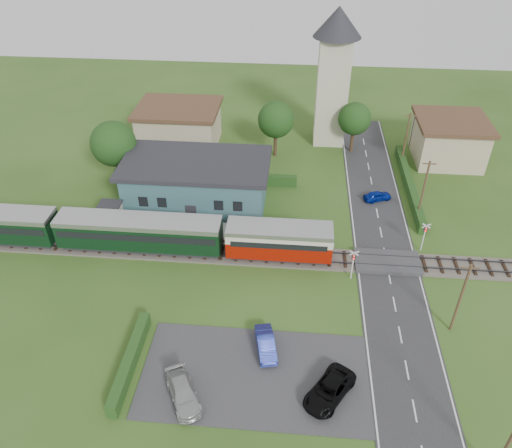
# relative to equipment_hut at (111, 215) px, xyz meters

# --- Properties ---
(ground) EXTENTS (120.00, 120.00, 0.00)m
(ground) POSITION_rel_equipment_hut_xyz_m (18.00, -5.20, -1.75)
(ground) COLOR #2D4C19
(railway_track) EXTENTS (76.00, 3.20, 0.49)m
(railway_track) POSITION_rel_equipment_hut_xyz_m (18.00, -3.20, -1.64)
(railway_track) COLOR #4C443D
(railway_track) RESTS_ON ground
(road) EXTENTS (6.00, 70.00, 0.05)m
(road) POSITION_rel_equipment_hut_xyz_m (28.00, -5.20, -1.72)
(road) COLOR #28282B
(road) RESTS_ON ground
(car_park) EXTENTS (17.00, 9.00, 0.08)m
(car_park) POSITION_rel_equipment_hut_xyz_m (16.50, -17.20, -1.71)
(car_park) COLOR #333335
(car_park) RESTS_ON ground
(crossing_deck) EXTENTS (6.20, 3.40, 0.45)m
(crossing_deck) POSITION_rel_equipment_hut_xyz_m (28.00, -3.20, -1.52)
(crossing_deck) COLOR #333335
(crossing_deck) RESTS_ON ground
(platform) EXTENTS (30.00, 3.00, 0.45)m
(platform) POSITION_rel_equipment_hut_xyz_m (8.00, 0.00, -1.52)
(platform) COLOR gray
(platform) RESTS_ON ground
(equipment_hut) EXTENTS (2.30, 2.30, 2.55)m
(equipment_hut) POSITION_rel_equipment_hut_xyz_m (0.00, 0.00, 0.00)
(equipment_hut) COLOR #C0B89E
(equipment_hut) RESTS_ON platform
(station_building) EXTENTS (16.00, 9.00, 5.30)m
(station_building) POSITION_rel_equipment_hut_xyz_m (8.00, 5.79, 0.95)
(station_building) COLOR #375F6D
(station_building) RESTS_ON ground
(train) EXTENTS (43.20, 2.90, 3.40)m
(train) POSITION_rel_equipment_hut_xyz_m (0.81, -3.20, 0.43)
(train) COLOR #232328
(train) RESTS_ON ground
(church_tower) EXTENTS (6.00, 6.00, 17.60)m
(church_tower) POSITION_rel_equipment_hut_xyz_m (23.00, 22.80, 8.48)
(church_tower) COLOR #C0B89E
(church_tower) RESTS_ON ground
(house_west) EXTENTS (10.80, 8.80, 5.50)m
(house_west) POSITION_rel_equipment_hut_xyz_m (3.00, 19.80, 1.04)
(house_west) COLOR tan
(house_west) RESTS_ON ground
(house_east) EXTENTS (8.80, 8.80, 5.50)m
(house_east) POSITION_rel_equipment_hut_xyz_m (38.00, 18.80, 1.05)
(house_east) COLOR tan
(house_east) RESTS_ON ground
(hedge_carpark) EXTENTS (0.80, 9.00, 1.20)m
(hedge_carpark) POSITION_rel_equipment_hut_xyz_m (7.00, -17.20, -1.15)
(hedge_carpark) COLOR #193814
(hedge_carpark) RESTS_ON ground
(hedge_roadside) EXTENTS (0.80, 18.00, 1.20)m
(hedge_roadside) POSITION_rel_equipment_hut_xyz_m (32.20, 10.80, -1.15)
(hedge_roadside) COLOR #193814
(hedge_roadside) RESTS_ON ground
(hedge_station) EXTENTS (22.00, 0.80, 1.30)m
(hedge_station) POSITION_rel_equipment_hut_xyz_m (8.00, 10.30, -1.10)
(hedge_station) COLOR #193814
(hedge_station) RESTS_ON ground
(tree_a) EXTENTS (5.20, 5.20, 8.00)m
(tree_a) POSITION_rel_equipment_hut_xyz_m (-2.00, 8.80, 3.63)
(tree_a) COLOR #332316
(tree_a) RESTS_ON ground
(tree_b) EXTENTS (4.60, 4.60, 7.34)m
(tree_b) POSITION_rel_equipment_hut_xyz_m (16.00, 17.80, 3.27)
(tree_b) COLOR #332316
(tree_b) RESTS_ON ground
(tree_c) EXTENTS (4.20, 4.20, 6.78)m
(tree_c) POSITION_rel_equipment_hut_xyz_m (26.00, 19.80, 2.91)
(tree_c) COLOR #332316
(tree_c) RESTS_ON ground
(utility_pole_a) EXTENTS (1.40, 0.22, 7.00)m
(utility_pole_a) POSITION_rel_equipment_hut_xyz_m (32.20, -23.20, 1.88)
(utility_pole_a) COLOR #473321
(utility_pole_a) RESTS_ON ground
(utility_pole_b) EXTENTS (1.40, 0.22, 7.00)m
(utility_pole_b) POSITION_rel_equipment_hut_xyz_m (32.20, -11.20, 1.88)
(utility_pole_b) COLOR #473321
(utility_pole_b) RESTS_ON ground
(utility_pole_c) EXTENTS (1.40, 0.22, 7.00)m
(utility_pole_c) POSITION_rel_equipment_hut_xyz_m (32.20, 4.80, 1.88)
(utility_pole_c) COLOR #473321
(utility_pole_c) RESTS_ON ground
(utility_pole_d) EXTENTS (1.40, 0.22, 7.00)m
(utility_pole_d) POSITION_rel_equipment_hut_xyz_m (32.20, 16.80, 1.88)
(utility_pole_d) COLOR #473321
(utility_pole_d) RESTS_ON ground
(crossing_signal_near) EXTENTS (0.84, 0.28, 3.28)m
(crossing_signal_near) POSITION_rel_equipment_hut_xyz_m (24.40, -5.61, 0.39)
(crossing_signal_near) COLOR silver
(crossing_signal_near) RESTS_ON ground
(crossing_signal_far) EXTENTS (0.84, 0.28, 3.28)m
(crossing_signal_far) POSITION_rel_equipment_hut_xyz_m (31.60, -0.81, 0.39)
(crossing_signal_far) COLOR silver
(crossing_signal_far) RESTS_ON ground
(streetlamp_west) EXTENTS (0.30, 0.30, 5.15)m
(streetlamp_west) POSITION_rel_equipment_hut_xyz_m (-4.00, 14.80, 1.29)
(streetlamp_west) COLOR #3F3F47
(streetlamp_west) RESTS_ON ground
(streetlamp_east) EXTENTS (0.30, 0.30, 5.15)m
(streetlamp_east) POSITION_rel_equipment_hut_xyz_m (34.00, 21.80, 1.29)
(streetlamp_east) COLOR #3F3F47
(streetlamp_east) RESTS_ON ground
(car_on_road) EXTENTS (3.43, 2.40, 1.08)m
(car_on_road) POSITION_rel_equipment_hut_xyz_m (28.22, 8.02, -1.16)
(car_on_road) COLOR #061D90
(car_on_road) RESTS_ON road
(car_park_blue) EXTENTS (2.14, 4.02, 1.26)m
(car_park_blue) POSITION_rel_equipment_hut_xyz_m (17.16, -14.70, -1.04)
(car_park_blue) COLOR #27369F
(car_park_blue) RESTS_ON car_park
(car_park_silver) EXTENTS (3.63, 4.72, 1.28)m
(car_park_silver) POSITION_rel_equipment_hut_xyz_m (11.63, -19.70, -1.03)
(car_park_silver) COLOR #A4A5A6
(car_park_silver) RESTS_ON car_park
(car_park_dark) EXTENTS (4.35, 5.11, 1.30)m
(car_park_dark) POSITION_rel_equipment_hut_xyz_m (21.99, -18.52, -1.02)
(car_park_dark) COLOR black
(car_park_dark) RESTS_ON car_park
(pedestrian_near) EXTENTS (0.79, 0.62, 1.91)m
(pedestrian_near) POSITION_rel_equipment_hut_xyz_m (13.71, -0.80, -0.34)
(pedestrian_near) COLOR gray
(pedestrian_near) RESTS_ON platform
(pedestrian_far) EXTENTS (0.65, 0.80, 1.53)m
(pedestrian_far) POSITION_rel_equipment_hut_xyz_m (1.82, -0.52, -0.53)
(pedestrian_far) COLOR gray
(pedestrian_far) RESTS_ON platform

